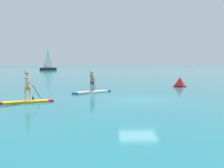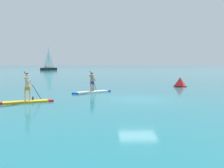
{
  "view_description": "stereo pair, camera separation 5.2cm",
  "coord_description": "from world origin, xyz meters",
  "px_view_note": "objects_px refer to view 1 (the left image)",
  "views": [
    {
      "loc": [
        -2.42,
        -16.98,
        2.44
      ],
      "look_at": [
        -1.55,
        4.71,
        0.65
      ],
      "focal_mm": 41.3,
      "sensor_mm": 36.0,
      "label": 1
    },
    {
      "loc": [
        -2.37,
        -16.98,
        2.44
      ],
      "look_at": [
        -1.55,
        4.71,
        0.65
      ],
      "focal_mm": 41.3,
      "sensor_mm": 36.0,
      "label": 2
    }
  ],
  "objects_px": {
    "paddleboarder_near_left": "(27,97)",
    "race_marker_buoy": "(180,83)",
    "sailboat_left_horizon": "(48,67)",
    "paddleboarder_mid_center": "(92,89)"
  },
  "relations": [
    {
      "from": "paddleboarder_near_left",
      "to": "race_marker_buoy",
      "type": "bearing_deg",
      "value": 17.96
    },
    {
      "from": "paddleboarder_near_left",
      "to": "race_marker_buoy",
      "type": "distance_m",
      "value": 16.29
    },
    {
      "from": "race_marker_buoy",
      "to": "sailboat_left_horizon",
      "type": "bearing_deg",
      "value": 113.21
    },
    {
      "from": "paddleboarder_near_left",
      "to": "paddleboarder_mid_center",
      "type": "relative_size",
      "value": 1.04
    },
    {
      "from": "sailboat_left_horizon",
      "to": "paddleboarder_near_left",
      "type": "bearing_deg",
      "value": 49.92
    },
    {
      "from": "paddleboarder_mid_center",
      "to": "race_marker_buoy",
      "type": "relative_size",
      "value": 2.32
    },
    {
      "from": "paddleboarder_near_left",
      "to": "paddleboarder_mid_center",
      "type": "height_order",
      "value": "paddleboarder_near_left"
    },
    {
      "from": "race_marker_buoy",
      "to": "paddleboarder_mid_center",
      "type": "bearing_deg",
      "value": -150.02
    },
    {
      "from": "paddleboarder_mid_center",
      "to": "race_marker_buoy",
      "type": "xyz_separation_m",
      "value": [
        8.84,
        5.1,
        0.09
      ]
    },
    {
      "from": "paddleboarder_mid_center",
      "to": "sailboat_left_horizon",
      "type": "height_order",
      "value": "sailboat_left_horizon"
    }
  ]
}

